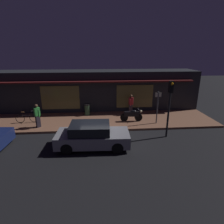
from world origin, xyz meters
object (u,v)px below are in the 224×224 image
object	(u,v)px
motorcycle	(132,115)
sign_post	(157,105)
bicycle_parked	(27,118)
person_photographer	(37,115)
traffic_light_pole	(170,99)
person_bystander	(131,104)
trash_bin	(87,110)
parked_car_far	(92,136)

from	to	relation	value
motorcycle	sign_post	bearing A→B (deg)	-17.84
bicycle_parked	person_photographer	size ratio (longest dim) A/B	0.99
traffic_light_pole	sign_post	bearing A→B (deg)	91.03
motorcycle	person_bystander	bearing A→B (deg)	82.72
person_bystander	trash_bin	distance (m)	3.70
person_photographer	trash_bin	xyz separation A→B (m)	(3.32, 2.40, -0.41)
parked_car_far	motorcycle	bearing A→B (deg)	50.53
bicycle_parked	sign_post	world-z (taller)	sign_post
motorcycle	trash_bin	world-z (taller)	motorcycle
motorcycle	person_photographer	world-z (taller)	person_photographer
person_photographer	person_bystander	size ratio (longest dim) A/B	1.00
motorcycle	parked_car_far	size ratio (longest dim) A/B	0.41
parked_car_far	sign_post	bearing A→B (deg)	32.66
person_photographer	parked_car_far	size ratio (longest dim) A/B	0.40
bicycle_parked	sign_post	distance (m)	9.72
bicycle_parked	sign_post	size ratio (longest dim) A/B	0.69
person_photographer	person_bystander	xyz separation A→B (m)	(6.99, 2.38, 0.00)
bicycle_parked	parked_car_far	bearing A→B (deg)	-38.28
motorcycle	person_photographer	bearing A→B (deg)	-174.37
person_bystander	trash_bin	size ratio (longest dim) A/B	1.80
bicycle_parked	person_bystander	world-z (taller)	person_bystander
bicycle_parked	sign_post	xyz separation A→B (m)	(9.63, -0.89, 1.00)
sign_post	traffic_light_pole	size ratio (longest dim) A/B	0.67
sign_post	traffic_light_pole	distance (m)	2.26
bicycle_parked	person_photographer	world-z (taller)	person_photographer
bicycle_parked	person_bystander	distance (m)	8.23
bicycle_parked	trash_bin	xyz separation A→B (m)	(4.42, 1.41, 0.11)
person_photographer	sign_post	distance (m)	8.54
person_photographer	traffic_light_pole	world-z (taller)	traffic_light_pole
person_bystander	bicycle_parked	bearing A→B (deg)	-170.26
person_bystander	sign_post	distance (m)	2.79
sign_post	person_photographer	bearing A→B (deg)	-179.30
trash_bin	motorcycle	bearing A→B (deg)	-26.65
person_photographer	trash_bin	world-z (taller)	person_photographer
motorcycle	sign_post	xyz separation A→B (m)	(1.75, -0.56, 0.86)
traffic_light_pole	person_bystander	bearing A→B (deg)	109.96
motorcycle	bicycle_parked	xyz separation A→B (m)	(-7.88, 0.32, -0.14)
trash_bin	traffic_light_pole	bearing A→B (deg)	-39.62
person_photographer	traffic_light_pole	xyz separation A→B (m)	(8.56, -1.94, 1.45)
trash_bin	traffic_light_pole	xyz separation A→B (m)	(5.25, -4.34, 1.86)
motorcycle	traffic_light_pole	distance (m)	3.65
sign_post	traffic_light_pole	bearing A→B (deg)	-88.97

